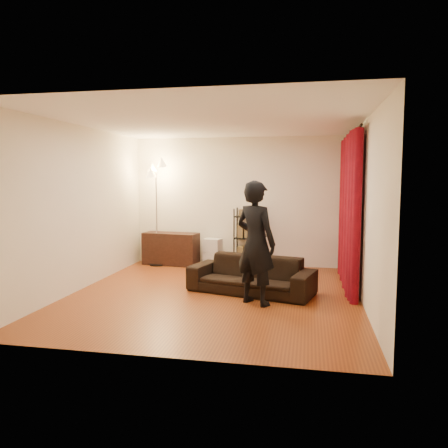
% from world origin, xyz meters
% --- Properties ---
extents(floor, '(5.00, 5.00, 0.00)m').
position_xyz_m(floor, '(0.00, 0.00, 0.00)').
color(floor, brown).
rests_on(floor, ground).
extents(ceiling, '(5.00, 5.00, 0.00)m').
position_xyz_m(ceiling, '(0.00, 0.00, 2.70)').
color(ceiling, white).
rests_on(ceiling, ground).
extents(wall_back, '(5.00, 0.00, 5.00)m').
position_xyz_m(wall_back, '(0.00, 2.50, 1.35)').
color(wall_back, '#F0E8CE').
rests_on(wall_back, ground).
extents(wall_front, '(5.00, 0.00, 5.00)m').
position_xyz_m(wall_front, '(0.00, -2.50, 1.35)').
color(wall_front, '#F0E8CE').
rests_on(wall_front, ground).
extents(wall_left, '(0.00, 5.00, 5.00)m').
position_xyz_m(wall_left, '(-2.25, 0.00, 1.35)').
color(wall_left, '#F0E8CE').
rests_on(wall_left, ground).
extents(wall_right, '(0.00, 5.00, 5.00)m').
position_xyz_m(wall_right, '(2.25, 0.00, 1.35)').
color(wall_right, '#F0E8CE').
rests_on(wall_right, ground).
extents(curtain_rod, '(0.04, 2.65, 0.04)m').
position_xyz_m(curtain_rod, '(2.15, 1.12, 2.58)').
color(curtain_rod, black).
rests_on(curtain_rod, wall_right).
extents(curtain, '(0.22, 2.65, 2.55)m').
position_xyz_m(curtain, '(2.13, 1.12, 1.28)').
color(curtain, maroon).
rests_on(curtain, ground).
extents(sofa, '(2.12, 1.26, 0.58)m').
position_xyz_m(sofa, '(0.56, 0.24, 0.29)').
color(sofa, black).
rests_on(sofa, ground).
extents(person, '(0.79, 0.71, 1.81)m').
position_xyz_m(person, '(0.70, -0.38, 0.90)').
color(person, black).
rests_on(person, ground).
extents(media_cabinet, '(1.22, 0.57, 0.69)m').
position_xyz_m(media_cabinet, '(-1.44, 2.23, 0.34)').
color(media_cabinet, black).
rests_on(media_cabinet, ground).
extents(storage_boxes, '(0.40, 0.35, 0.58)m').
position_xyz_m(storage_boxes, '(-0.53, 2.29, 0.29)').
color(storage_boxes, beige).
rests_on(storage_boxes, ground).
extents(wire_shelf, '(0.66, 0.57, 1.23)m').
position_xyz_m(wire_shelf, '(0.24, 2.28, 0.61)').
color(wire_shelf, black).
rests_on(wire_shelf, ground).
extents(floor_lamp, '(0.51, 0.51, 2.19)m').
position_xyz_m(floor_lamp, '(-1.70, 2.09, 1.09)').
color(floor_lamp, silver).
rests_on(floor_lamp, ground).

